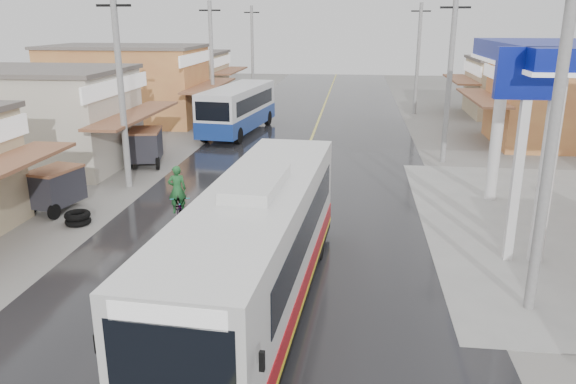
# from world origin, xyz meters

# --- Properties ---
(ground) EXTENTS (120.00, 120.00, 0.00)m
(ground) POSITION_xyz_m (0.00, 0.00, 0.00)
(ground) COLOR slate
(ground) RESTS_ON ground
(road) EXTENTS (12.00, 90.00, 0.02)m
(road) POSITION_xyz_m (0.00, 15.00, 0.01)
(road) COLOR black
(road) RESTS_ON ground
(centre_line) EXTENTS (0.15, 90.00, 0.01)m
(centre_line) POSITION_xyz_m (0.00, 15.00, 0.02)
(centre_line) COLOR #D8CC4C
(centre_line) RESTS_ON road
(shopfronts_left) EXTENTS (11.00, 44.00, 5.20)m
(shopfronts_left) POSITION_xyz_m (-13.00, 18.00, 0.00)
(shopfronts_left) COLOR tan
(shopfronts_left) RESTS_ON ground
(utility_poles_left) EXTENTS (1.60, 50.00, 8.00)m
(utility_poles_left) POSITION_xyz_m (-7.00, 16.00, 0.00)
(utility_poles_left) COLOR gray
(utility_poles_left) RESTS_ON ground
(utility_poles_right) EXTENTS (1.60, 36.00, 8.00)m
(utility_poles_right) POSITION_xyz_m (7.00, 15.00, 0.00)
(utility_poles_right) COLOR gray
(utility_poles_right) RESTS_ON ground
(coach_bus) EXTENTS (3.15, 11.18, 3.45)m
(coach_bus) POSITION_xyz_m (0.36, -0.93, 1.67)
(coach_bus) COLOR silver
(coach_bus) RESTS_ON road
(second_bus) EXTENTS (3.42, 8.88, 2.87)m
(second_bus) POSITION_xyz_m (-4.69, 21.03, 1.55)
(second_bus) COLOR silver
(second_bus) RESTS_ON road
(cyclist) EXTENTS (1.24, 2.06, 2.10)m
(cyclist) POSITION_xyz_m (-3.50, 5.05, 0.69)
(cyclist) COLOR black
(cyclist) RESTS_ON ground
(tricycle_near) EXTENTS (1.78, 2.35, 1.63)m
(tricycle_near) POSITION_xyz_m (-8.46, 5.68, 0.93)
(tricycle_near) COLOR #26262D
(tricycle_near) RESTS_ON ground
(tricycle_far) EXTENTS (1.98, 2.40, 1.78)m
(tricycle_far) POSITION_xyz_m (-7.55, 12.62, 1.02)
(tricycle_far) COLOR #26262D
(tricycle_far) RESTS_ON ground
(tyre_stack) EXTENTS (0.90, 0.90, 0.46)m
(tyre_stack) POSITION_xyz_m (-7.00, 4.35, 0.23)
(tyre_stack) COLOR black
(tyre_stack) RESTS_ON ground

